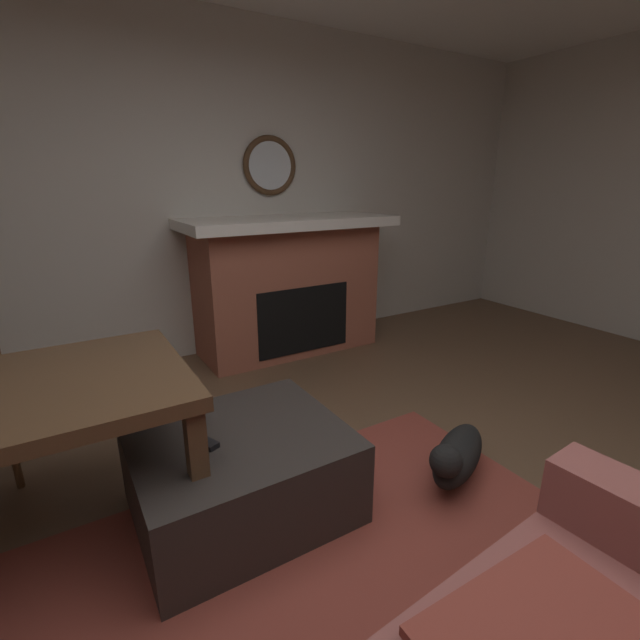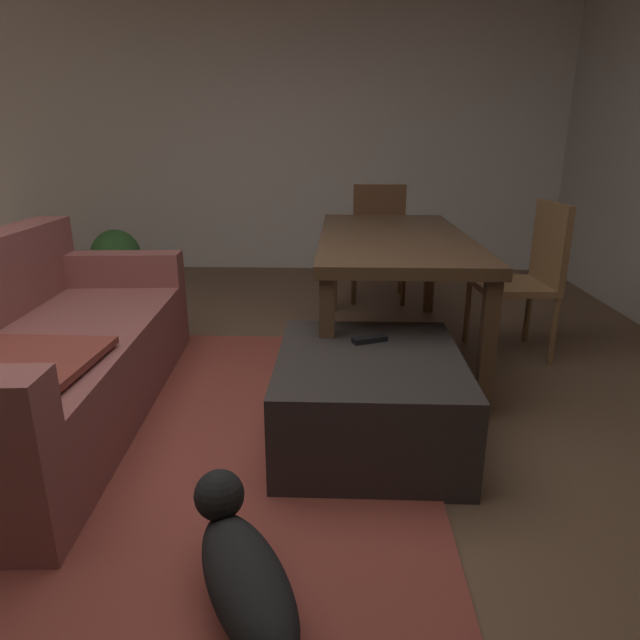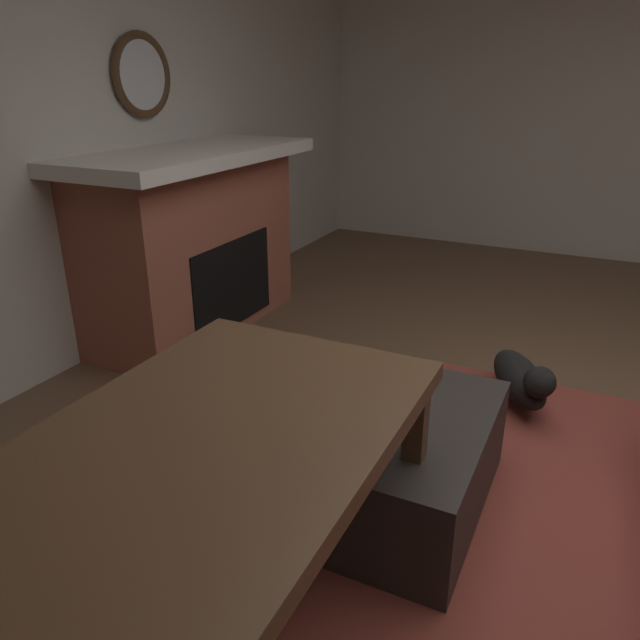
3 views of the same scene
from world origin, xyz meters
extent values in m
plane|color=brown|center=(0.00, 0.00, 0.00)|extent=(9.28, 9.28, 0.00)
cube|color=white|center=(3.87, 0.00, 1.36)|extent=(0.12, 6.15, 2.72)
cube|color=brown|center=(0.30, -0.03, 0.01)|extent=(2.60, 2.00, 0.01)
cube|color=#8C4C47|center=(0.45, 0.72, 0.21)|extent=(2.10, 1.01, 0.42)
cube|color=#8C4C47|center=(1.38, 0.78, 0.52)|extent=(0.24, 0.88, 0.20)
cube|color=#2D2826|center=(0.30, -0.77, 0.20)|extent=(0.91, 0.78, 0.40)
cube|color=black|center=(0.46, -0.77, 0.41)|extent=(0.11, 0.17, 0.02)
cube|color=#513823|center=(1.41, -0.95, 0.71)|extent=(1.86, 0.86, 0.06)
cube|color=#513823|center=(0.54, -0.58, 0.34)|extent=(0.07, 0.07, 0.68)
cube|color=#513823|center=(2.28, -0.58, 0.34)|extent=(0.07, 0.07, 0.68)
cube|color=#513823|center=(0.54, -1.32, 0.34)|extent=(0.07, 0.07, 0.68)
cube|color=#513823|center=(2.28, -1.32, 0.34)|extent=(0.07, 0.07, 0.68)
cube|color=brown|center=(2.64, -0.95, 0.43)|extent=(0.46, 0.46, 0.04)
cube|color=brown|center=(2.84, -0.96, 0.69)|extent=(0.06, 0.44, 0.48)
cylinder|color=brown|center=(2.43, -1.14, 0.21)|extent=(0.04, 0.04, 0.41)
cylinder|color=brown|center=(2.44, -0.74, 0.21)|extent=(0.04, 0.04, 0.41)
cylinder|color=brown|center=(2.83, -1.16, 0.21)|extent=(0.04, 0.04, 0.41)
cylinder|color=brown|center=(2.84, -0.76, 0.21)|extent=(0.04, 0.04, 0.41)
cube|color=brown|center=(1.41, -1.68, 0.43)|extent=(0.46, 0.46, 0.04)
cube|color=brown|center=(1.42, -1.88, 0.69)|extent=(0.44, 0.06, 0.48)
cylinder|color=brown|center=(1.20, -1.50, 0.21)|extent=(0.04, 0.04, 0.41)
cylinder|color=brown|center=(1.60, -1.47, 0.21)|extent=(0.04, 0.04, 0.41)
cylinder|color=brown|center=(1.22, -1.89, 0.21)|extent=(0.04, 0.04, 0.41)
cylinder|color=brown|center=(1.62, -1.87, 0.21)|extent=(0.04, 0.04, 0.41)
cylinder|color=brown|center=(2.77, 1.32, 0.07)|extent=(0.20, 0.20, 0.15)
ellipsoid|color=#387233|center=(2.77, 1.32, 0.32)|extent=(0.42, 0.42, 0.47)
ellipsoid|color=black|center=(-0.71, -0.40, 0.15)|extent=(0.58, 0.43, 0.20)
sphere|color=black|center=(-0.49, -0.29, 0.26)|extent=(0.15, 0.15, 0.15)
camera|label=1|loc=(0.88, 0.88, 1.47)|focal=24.96mm
camera|label=2|loc=(-1.86, -0.64, 1.25)|focal=30.66mm
camera|label=3|loc=(2.20, -0.12, 1.59)|focal=33.93mm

